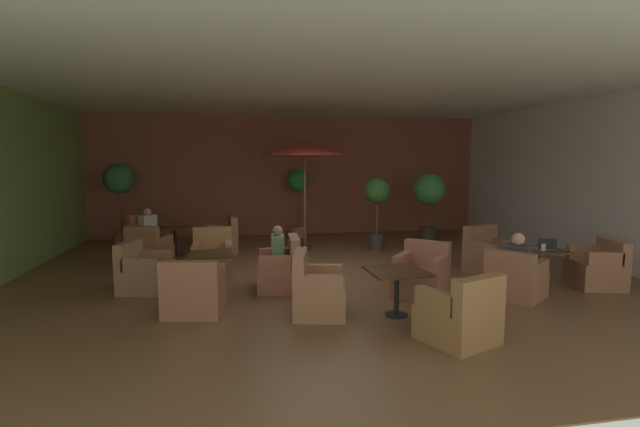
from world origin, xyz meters
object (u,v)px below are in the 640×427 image
Objects in this scene: armchair_front_right_west at (143,273)px; patron_by_window at (518,255)px; armchair_mid_center_north at (147,237)px; armchair_rear_right_east at (460,317)px; potted_tree_right_corner at (377,199)px; cafe_table_front_left at (538,256)px; armchair_mid_center_east at (149,250)px; armchair_front_left_south at (515,280)px; patron_blue_shirt at (278,248)px; cafe_table_rear_right at (397,278)px; armchair_front_left_east at (490,257)px; cafe_table_mid_center at (175,235)px; armchair_rear_right_south at (422,276)px; potted_tree_mid_right at (120,185)px; iced_drink_cup at (543,247)px; potted_tree_mid_left at (298,191)px; armchair_front_right_south at (213,258)px; armchair_mid_center_south at (223,239)px; armchair_front_left_north at (597,268)px; armchair_front_right_north at (194,293)px; armchair_rear_right_north at (317,292)px; cafe_table_front_right at (211,263)px; open_laptop at (546,246)px; patio_umbrella_tall_red at (305,149)px; potted_tree_left_corner at (429,195)px.

patron_by_window is at bearing -14.34° from armchair_front_right_west.
armchair_mid_center_north is (-0.62, 3.79, 0.01)m from armchair_front_right_west.
potted_tree_right_corner reaches higher than armchair_rear_right_east.
cafe_table_front_left is 7.55m from armchair_mid_center_east.
armchair_front_left_south is 1.65× the size of patron_blue_shirt.
armchair_mid_center_north reaches higher than cafe_table_rear_right.
armchair_front_left_east is 1.52× the size of cafe_table_mid_center.
cafe_table_front_left is 1.05m from armchair_front_left_east.
armchair_rear_right_south reaches higher than armchair_front_right_west.
potted_tree_mid_right reaches higher than iced_drink_cup.
potted_tree_mid_left is at bearing 40.01° from armchair_mid_center_east.
armchair_front_right_south is 1.02× the size of armchair_mid_center_south.
armchair_front_left_south is 1.25× the size of armchair_mid_center_south.
armchair_rear_right_south is 1.64× the size of patron_blue_shirt.
armchair_mid_center_south is (-6.46, 4.32, -0.00)m from armchair_front_left_north.
armchair_front_left_east is 0.92× the size of armchair_front_left_south.
armchair_rear_right_north reaches higher than armchair_front_right_north.
armchair_rear_right_east is (-2.22, -3.05, -0.01)m from armchair_front_left_east.
armchair_front_left_east is 1.09× the size of armchair_front_right_west.
potted_tree_mid_right is at bearing 122.90° from armchair_rear_right_north.
cafe_table_front_right is at bearing 173.05° from cafe_table_front_left.
armchair_front_left_east reaches higher than armchair_front_right_south.
potted_tree_right_corner reaches higher than armchair_mid_center_east.
armchair_front_left_south is at bearing -68.59° from potted_tree_mid_left.
armchair_mid_center_north is at bearing 160.61° from armchair_mid_center_south.
armchair_rear_right_east is 1.92m from armchair_rear_right_south.
patron_blue_shirt reaches higher than cafe_table_mid_center.
potted_tree_right_corner reaches higher than armchair_front_right_west.
potted_tree_right_corner is at bearing 114.60° from iced_drink_cup.
armchair_front_right_north is at bearing -176.09° from open_laptop.
patio_umbrella_tall_red reaches higher than armchair_front_right_south.
patron_by_window is (0.03, 0.02, 0.39)m from armchair_front_left_south.
armchair_front_left_north is at bearing -13.56° from cafe_table_front_left.
cafe_table_front_right is 3.47m from armchair_rear_right_south.
armchair_front_left_east is 1.05× the size of armchair_mid_center_east.
cafe_table_front_left is 0.79× the size of armchair_mid_center_north.
potted_tree_mid_right is (-8.06, 5.41, 1.04)m from cafe_table_front_left.
patron_blue_shirt is at bearing -47.28° from armchair_front_right_south.
armchair_mid_center_north is 1.24× the size of cafe_table_rear_right.
potted_tree_right_corner reaches higher than armchair_rear_right_north.
armchair_front_left_east is 1.32× the size of cafe_table_front_right.
cafe_table_rear_right is 0.82× the size of armchair_rear_right_east.
potted_tree_left_corner reaches higher than potted_tree_right_corner.
armchair_mid_center_east is at bearing 146.73° from armchair_rear_right_south.
armchair_rear_right_east is 8.11m from potted_tree_mid_left.
armchair_mid_center_north is (-1.71, 2.89, -0.01)m from armchair_front_right_south.
cafe_table_mid_center is 7.72m from iced_drink_cup.
cafe_table_mid_center is at bearing 154.57° from armchair_front_left_east.
armchair_front_left_east is 4.13m from armchair_rear_right_north.
potted_tree_mid_left is (-0.43, 6.96, 0.80)m from cafe_table_rear_right.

